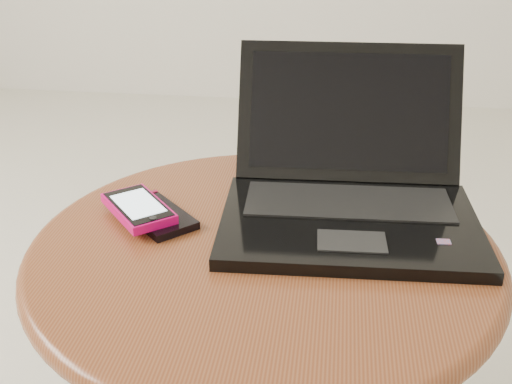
# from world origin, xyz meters

# --- Properties ---
(table) EXTENTS (0.60, 0.60, 0.47)m
(table) POSITION_xyz_m (-0.03, -0.08, 0.37)
(table) COLOR #58281A
(table) RESTS_ON ground
(laptop) EXTENTS (0.34, 0.34, 0.20)m
(laptop) POSITION_xyz_m (0.08, 0.01, 0.51)
(laptop) COLOR black
(laptop) RESTS_ON table
(phone_black) EXTENTS (0.13, 0.13, 0.01)m
(phone_black) POSITION_xyz_m (-0.18, -0.04, 0.48)
(phone_black) COLOR black
(phone_black) RESTS_ON table
(phone_pink) EXTENTS (0.12, 0.13, 0.01)m
(phone_pink) POSITION_xyz_m (-0.20, -0.05, 0.49)
(phone_pink) COLOR #D40564
(phone_pink) RESTS_ON phone_black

